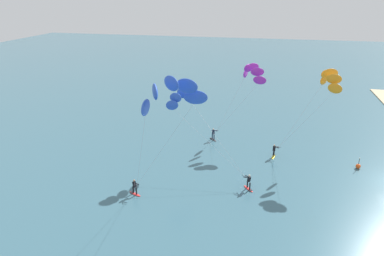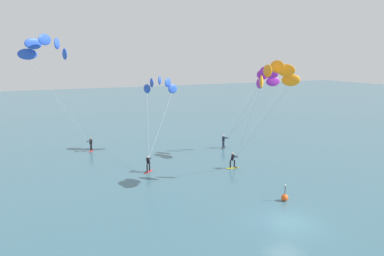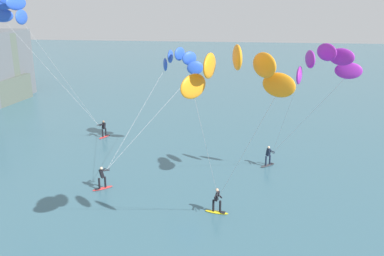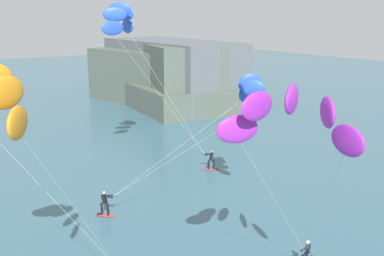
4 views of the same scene
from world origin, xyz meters
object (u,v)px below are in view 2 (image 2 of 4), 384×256
Objects in this scene: kitesurfer_nearshore at (159,88)px; kitesurfer_downwind at (47,52)px; marker_buoy at (285,197)px; kitesurfer_far_out at (265,80)px; kitesurfer_mid_water at (275,78)px.

kitesurfer_downwind is at bearing -171.14° from kitesurfer_nearshore.
marker_buoy is (15.64, -17.88, -11.56)m from kitesurfer_downwind.
kitesurfer_far_out is 0.76× the size of kitesurfer_downwind.
marker_buoy is (-7.27, -13.30, -8.43)m from kitesurfer_far_out.
kitesurfer_mid_water is at bearing -37.54° from kitesurfer_downwind.
kitesurfer_mid_water is 10.43m from kitesurfer_far_out.
kitesurfer_far_out reaches higher than marker_buoy.
marker_buoy is (3.21, -19.82, -7.36)m from kitesurfer_nearshore.
marker_buoy is (-1.90, -4.40, -9.20)m from kitesurfer_mid_water.
kitesurfer_downwind reaches higher than marker_buoy.
kitesurfer_far_out is (5.38, 8.90, -0.77)m from kitesurfer_mid_water.
kitesurfer_mid_water is at bearing -121.13° from kitesurfer_far_out.
kitesurfer_downwind is 9.84× the size of marker_buoy.
kitesurfer_mid_water is 8.03× the size of marker_buoy.
kitesurfer_downwind reaches higher than kitesurfer_nearshore.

